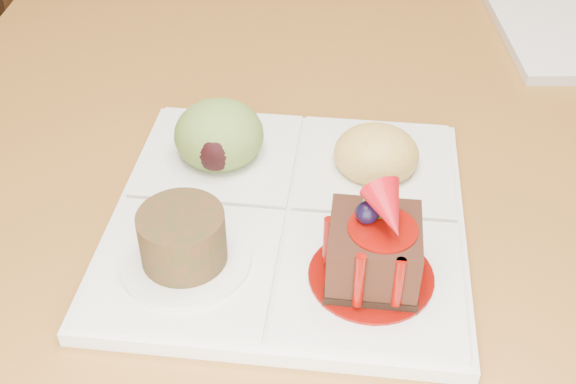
{
  "coord_description": "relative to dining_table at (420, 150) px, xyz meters",
  "views": [
    {
      "loc": [
        -0.11,
        -0.63,
        1.14
      ],
      "look_at": [
        -0.13,
        -0.2,
        0.79
      ],
      "focal_mm": 45.0,
      "sensor_mm": 36.0,
      "label": 1
    }
  ],
  "objects": [
    {
      "name": "sampler_plate",
      "position": [
        -0.13,
        -0.2,
        0.09
      ],
      "size": [
        0.29,
        0.29,
        0.11
      ],
      "rotation": [
        0.0,
        0.0,
        -0.06
      ],
      "color": "silver",
      "rests_on": "dining_table"
    },
    {
      "name": "dining_table",
      "position": [
        0.0,
        0.0,
        0.0
      ],
      "size": [
        1.0,
        1.8,
        0.75
      ],
      "color": "brown",
      "rests_on": "ground"
    }
  ]
}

